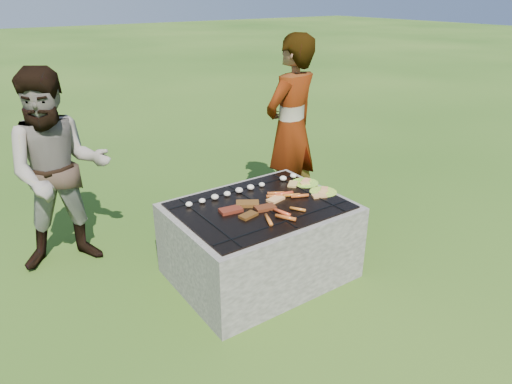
{
  "coord_description": "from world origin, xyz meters",
  "views": [
    {
      "loc": [
        -1.79,
        -2.53,
        2.09
      ],
      "look_at": [
        0.0,
        0.05,
        0.7
      ],
      "focal_mm": 32.0,
      "sensor_mm": 36.0,
      "label": 1
    }
  ],
  "objects_px": {
    "plate_far": "(305,183)",
    "cook": "(291,129)",
    "bystander": "(60,172)",
    "fire_pit": "(260,243)",
    "plate_near": "(323,192)"
  },
  "relations": [
    {
      "from": "plate_far",
      "to": "cook",
      "type": "xyz_separation_m",
      "value": [
        0.33,
        0.62,
        0.27
      ]
    },
    {
      "from": "plate_far",
      "to": "cook",
      "type": "distance_m",
      "value": 0.75
    },
    {
      "from": "plate_far",
      "to": "bystander",
      "type": "bearing_deg",
      "value": 152.01
    },
    {
      "from": "plate_far",
      "to": "bystander",
      "type": "height_order",
      "value": "bystander"
    },
    {
      "from": "fire_pit",
      "to": "plate_far",
      "type": "distance_m",
      "value": 0.66
    },
    {
      "from": "fire_pit",
      "to": "plate_far",
      "type": "relative_size",
      "value": 5.45
    },
    {
      "from": "fire_pit",
      "to": "plate_near",
      "type": "xyz_separation_m",
      "value": [
        0.56,
        -0.09,
        0.33
      ]
    },
    {
      "from": "plate_far",
      "to": "plate_near",
      "type": "xyz_separation_m",
      "value": [
        -0.0,
        -0.23,
        0.0
      ]
    },
    {
      "from": "fire_pit",
      "to": "bystander",
      "type": "height_order",
      "value": "bystander"
    },
    {
      "from": "fire_pit",
      "to": "plate_far",
      "type": "bearing_deg",
      "value": 13.57
    },
    {
      "from": "plate_near",
      "to": "bystander",
      "type": "bearing_deg",
      "value": 146.47
    },
    {
      "from": "cook",
      "to": "plate_near",
      "type": "bearing_deg",
      "value": 55.17
    },
    {
      "from": "cook",
      "to": "bystander",
      "type": "distance_m",
      "value": 2.08
    },
    {
      "from": "cook",
      "to": "bystander",
      "type": "bearing_deg",
      "value": -21.38
    },
    {
      "from": "plate_near",
      "to": "bystander",
      "type": "xyz_separation_m",
      "value": [
        -1.72,
        1.14,
        0.19
      ]
    }
  ]
}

